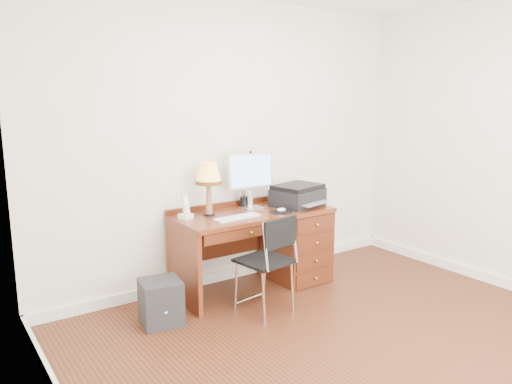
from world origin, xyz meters
TOP-DOWN VIEW (x-y plane):
  - ground at (0.00, 0.00)m, footprint 4.00×4.00m
  - room_shell at (0.00, 0.63)m, footprint 4.00×4.00m
  - desk at (0.32, 1.40)m, footprint 1.50×0.67m
  - monitor at (0.06, 1.53)m, footprint 0.46×0.17m
  - keyboard at (-0.26, 1.26)m, footprint 0.44×0.15m
  - mouse_pad at (0.20, 1.23)m, footprint 0.21×0.21m
  - printer at (0.51, 1.37)m, footprint 0.54×0.46m
  - leg_lamp at (-0.41, 1.50)m, footprint 0.24×0.24m
  - phone at (-0.64, 1.51)m, footprint 0.13×0.13m
  - pen_cup at (0.04, 1.62)m, footprint 0.08×0.08m
  - chair at (-0.21, 0.85)m, footprint 0.45×0.46m
  - equipment_box at (-1.04, 1.19)m, footprint 0.36×0.36m

SIDE VIEW (x-z plane):
  - ground at x=0.00m, z-range 0.00..0.00m
  - room_shell at x=0.00m, z-range -1.95..2.05m
  - equipment_box at x=-1.04m, z-range 0.00..0.36m
  - desk at x=0.32m, z-range 0.04..0.79m
  - chair at x=-0.21m, z-range 0.09..0.94m
  - keyboard at x=-0.26m, z-range 0.75..0.77m
  - mouse_pad at x=0.20m, z-range 0.74..0.78m
  - pen_cup at x=0.04m, z-range 0.75..0.85m
  - phone at x=-0.64m, z-range 0.71..0.92m
  - printer at x=0.51m, z-range 0.75..0.96m
  - monitor at x=0.06m, z-range 0.82..1.35m
  - leg_lamp at x=-0.41m, z-range 0.86..1.35m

